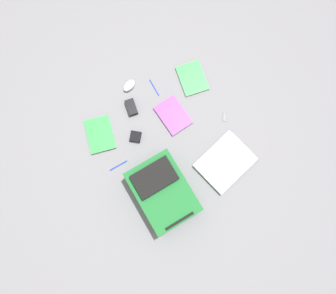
% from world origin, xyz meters
% --- Properties ---
extents(ground_plane, '(3.55, 3.55, 0.00)m').
position_xyz_m(ground_plane, '(0.00, 0.00, 0.00)').
color(ground_plane, slate).
extents(backpack, '(0.34, 0.46, 0.20)m').
position_xyz_m(backpack, '(0.15, 0.30, 0.09)').
color(backpack, '#1E662D').
rests_on(backpack, ground_plane).
extents(laptop, '(0.42, 0.35, 0.03)m').
position_xyz_m(laptop, '(-0.32, 0.33, 0.02)').
color(laptop, '#929296').
rests_on(laptop, ground_plane).
extents(book_manual, '(0.22, 0.26, 0.01)m').
position_xyz_m(book_manual, '(-0.43, -0.31, 0.01)').
color(book_manual, silver).
rests_on(book_manual, ground_plane).
extents(book_comic, '(0.23, 0.28, 0.02)m').
position_xyz_m(book_comic, '(0.34, -0.26, 0.01)').
color(book_comic, silver).
rests_on(book_comic, ground_plane).
extents(book_red, '(0.20, 0.26, 0.02)m').
position_xyz_m(book_red, '(-0.17, -0.14, 0.01)').
color(book_red, silver).
rests_on(book_red, ground_plane).
extents(computer_mouse, '(0.12, 0.09, 0.04)m').
position_xyz_m(computer_mouse, '(-0.00, -0.48, 0.02)').
color(computer_mouse, silver).
rests_on(computer_mouse, ground_plane).
extents(power_brick, '(0.08, 0.12, 0.03)m').
position_xyz_m(power_brick, '(0.06, -0.33, 0.02)').
color(power_brick, black).
rests_on(power_brick, ground_plane).
extents(pen_black, '(0.13, 0.01, 0.01)m').
position_xyz_m(pen_black, '(0.33, -0.01, 0.00)').
color(pen_black, '#1933B2').
rests_on(pen_black, ground_plane).
extents(pen_blue, '(0.01, 0.14, 0.01)m').
position_xyz_m(pen_blue, '(-0.15, -0.38, 0.00)').
color(pen_blue, '#1933B2').
rests_on(pen_blue, ground_plane).
extents(earbud_pouch, '(0.10, 0.10, 0.03)m').
position_xyz_m(earbud_pouch, '(0.13, -0.13, 0.01)').
color(earbud_pouch, black).
rests_on(earbud_pouch, ground_plane).
extents(usb_stick, '(0.05, 0.06, 0.01)m').
position_xyz_m(usb_stick, '(-0.48, 0.05, 0.00)').
color(usb_stick, black).
rests_on(usb_stick, ground_plane).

